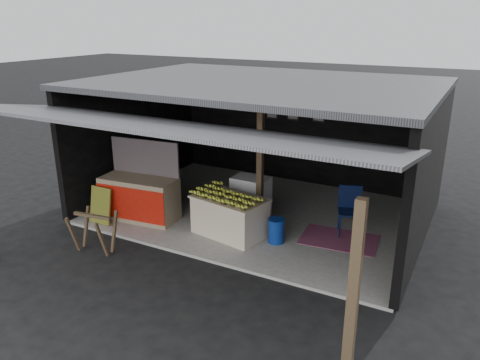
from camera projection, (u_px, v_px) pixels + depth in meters
The scene contains 13 objects.
ground at pixel (200, 260), 8.70m from camera, with size 80.00×80.00×0.00m, color black.
concrete_slab at pixel (259, 212), 10.77m from camera, with size 7.00×5.00×0.06m, color gray.
shophouse at pixel (266, 121), 10.35m from camera, with size 7.40×7.29×3.02m.
banana_table at pixel (230, 216), 9.48m from camera, with size 1.60×1.14×0.80m.
banana_pile at pixel (230, 194), 9.32m from camera, with size 1.35×0.81×0.16m, color yellow, non-canonical shape.
white_crate at pixel (251, 196), 10.40m from camera, with size 0.80×0.55×0.89m.
neighbor_stall at pixel (140, 196), 10.22m from camera, with size 1.73×0.93×1.72m.
green_signboard at pixel (101, 205), 10.02m from camera, with size 0.53×0.04×0.80m, color black.
sawhorse at pixel (93, 228), 8.84m from camera, with size 0.80×0.77×0.78m.
water_barrel at pixel (276, 231), 9.19m from camera, with size 0.32×0.32×0.46m, color navy.
plastic_chair at pixel (350, 206), 9.50m from camera, with size 0.60×0.60×0.99m.
magenta_rug at pixel (339, 239), 9.37m from camera, with size 1.50×1.00×0.01m, color maroon.
picture_frames at pixel (294, 112), 12.21m from camera, with size 1.62×0.04×0.46m.
Camera 1 is at (4.32, -6.45, 4.26)m, focal length 35.00 mm.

